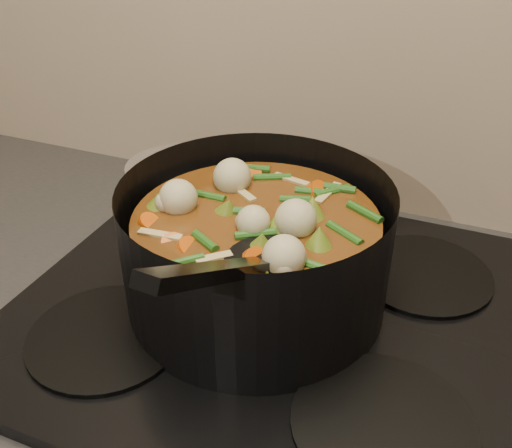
% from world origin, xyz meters
% --- Properties ---
extents(stovetop, '(0.62, 0.54, 0.03)m').
position_xyz_m(stovetop, '(0.00, 1.93, 0.92)').
color(stovetop, black).
rests_on(stovetop, counter).
extents(stockpot, '(0.39, 0.47, 0.23)m').
position_xyz_m(stockpot, '(-0.03, 1.93, 1.00)').
color(stockpot, black).
rests_on(stockpot, stovetop).
extents(saucepan, '(0.15, 0.15, 0.12)m').
position_xyz_m(saucepan, '(-0.20, 2.05, 0.98)').
color(saucepan, silver).
rests_on(saucepan, stovetop).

